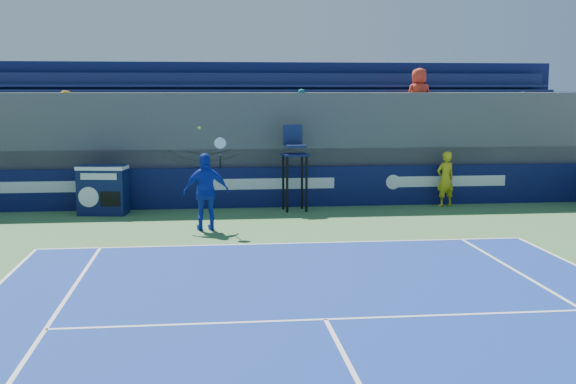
{
  "coord_description": "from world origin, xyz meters",
  "views": [
    {
      "loc": [
        -1.74,
        -4.0,
        3.46
      ],
      "look_at": [
        0.0,
        11.5,
        1.25
      ],
      "focal_mm": 45.0,
      "sensor_mm": 36.0,
      "label": 1
    }
  ],
  "objects": [
    {
      "name": "match_clock",
      "position": [
        -4.65,
        16.34,
        0.74
      ],
      "size": [
        1.42,
        0.92,
        1.4
      ],
      "color": "#0E1846",
      "rests_on": "ground"
    },
    {
      "name": "back_hoarding",
      "position": [
        0.0,
        17.1,
        0.6
      ],
      "size": [
        20.4,
        0.21,
        1.2
      ],
      "color": "#0C1245",
      "rests_on": "ground"
    },
    {
      "name": "stadium_seating",
      "position": [
        -0.02,
        19.14,
        1.84
      ],
      "size": [
        21.0,
        4.05,
        4.4
      ],
      "color": "#4E4E53",
      "rests_on": "ground"
    },
    {
      "name": "tennis_player",
      "position": [
        -1.78,
        13.7,
        0.97
      ],
      "size": [
        1.17,
        0.6,
        2.57
      ],
      "color": "#1530AE",
      "rests_on": "apron"
    },
    {
      "name": "umpire_chair",
      "position": [
        0.74,
        16.4,
        1.53
      ],
      "size": [
        0.76,
        0.76,
        2.48
      ],
      "color": "black",
      "rests_on": "ground"
    },
    {
      "name": "ball_person",
      "position": [
        5.3,
        16.65,
        0.83
      ],
      "size": [
        0.69,
        0.56,
        1.65
      ],
      "primitive_type": "imported",
      "rotation": [
        0.0,
        0.0,
        3.45
      ],
      "color": "gold",
      "rests_on": "apron"
    }
  ]
}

